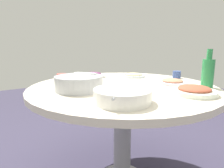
% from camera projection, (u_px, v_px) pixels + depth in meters
% --- Properties ---
extents(round_dining_table, '(1.28, 1.28, 0.76)m').
position_uv_depth(round_dining_table, '(123.00, 100.00, 1.36)').
color(round_dining_table, '#99999E').
rests_on(round_dining_table, ground).
extents(rice_bowl, '(0.30, 0.30, 0.10)m').
position_uv_depth(rice_bowl, '(79.00, 83.00, 1.18)').
color(rice_bowl, '#B2B5BA').
rests_on(rice_bowl, round_dining_table).
extents(soup_bowl, '(0.28, 0.28, 0.07)m').
position_uv_depth(soup_bowl, '(122.00, 96.00, 0.92)').
color(soup_bowl, white).
rests_on(soup_bowl, round_dining_table).
extents(dish_shrimp, '(0.21, 0.21, 0.04)m').
position_uv_depth(dish_shrimp, '(172.00, 82.00, 1.38)').
color(dish_shrimp, silver).
rests_on(dish_shrimp, round_dining_table).
extents(dish_eggplant, '(0.22, 0.22, 0.04)m').
position_uv_depth(dish_eggplant, '(93.00, 75.00, 1.68)').
color(dish_eggplant, silver).
rests_on(dish_eggplant, round_dining_table).
extents(dish_stirfry, '(0.25, 0.25, 0.05)m').
position_uv_depth(dish_stirfry, '(194.00, 91.00, 1.08)').
color(dish_stirfry, white).
rests_on(dish_stirfry, round_dining_table).
extents(dish_noodles, '(0.21, 0.21, 0.03)m').
position_uv_depth(dish_noodles, '(133.00, 75.00, 1.70)').
color(dish_noodles, silver).
rests_on(dish_noodles, round_dining_table).
extents(green_bottle, '(0.08, 0.08, 0.25)m').
position_uv_depth(green_bottle, '(208.00, 72.00, 1.24)').
color(green_bottle, '#2C8A4A').
rests_on(green_bottle, round_dining_table).
extents(tea_cup_near, '(0.07, 0.07, 0.06)m').
position_uv_depth(tea_cup_near, '(177.00, 75.00, 1.62)').
color(tea_cup_near, '#3A4F8C').
rests_on(tea_cup_near, round_dining_table).
extents(tea_cup_far, '(0.08, 0.08, 0.05)m').
position_uv_depth(tea_cup_far, '(62.00, 77.00, 1.53)').
color(tea_cup_far, '#CC4E46').
rests_on(tea_cup_far, round_dining_table).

